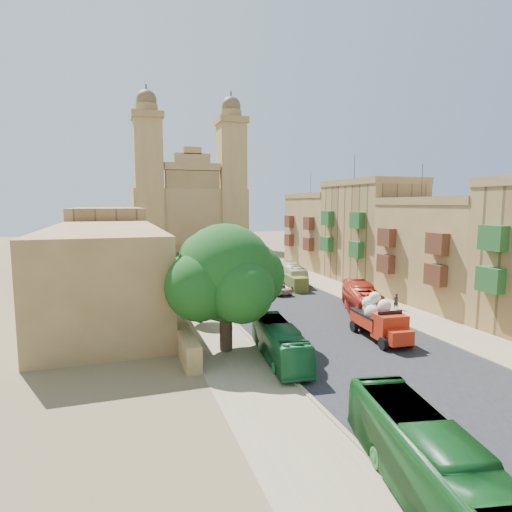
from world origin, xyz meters
TOP-DOWN VIEW (x-y plane):
  - ground at (0.00, 0.00)m, footprint 260.00×260.00m
  - road_surface at (0.00, 30.00)m, footprint 14.00×140.00m
  - sidewalk_east at (9.50, 30.00)m, footprint 5.00×140.00m
  - sidewalk_west at (-9.50, 30.00)m, footprint 5.00×140.00m
  - kerb_east at (7.00, 30.00)m, footprint 0.25×140.00m
  - kerb_west at (-7.00, 30.00)m, footprint 0.25×140.00m
  - townhouse_b at (15.95, 11.00)m, footprint 9.00×14.00m
  - townhouse_c at (15.95, 25.00)m, footprint 9.00×14.00m
  - townhouse_d at (15.95, 39.00)m, footprint 9.00×14.00m
  - west_wall at (-12.50, 20.00)m, footprint 1.00×40.00m
  - west_building_low at (-18.00, 18.00)m, footprint 10.00×28.00m
  - west_building_mid at (-18.00, 44.00)m, footprint 10.00×22.00m
  - church at (-0.00, 78.61)m, footprint 28.00×22.50m
  - ficus_tree at (-9.42, 4.01)m, footprint 9.25×8.51m
  - street_tree_a at (-10.00, 12.00)m, footprint 3.02×3.02m
  - street_tree_b at (-10.00, 24.00)m, footprint 2.95×2.95m
  - street_tree_c at (-10.00, 36.00)m, footprint 2.97×2.97m
  - street_tree_d at (-10.00, 48.00)m, footprint 2.87×2.87m
  - red_truck at (2.63, 2.68)m, footprint 2.87×6.36m
  - olive_pickup at (4.09, 22.78)m, footprint 2.13×4.37m
  - bus_green_south at (-6.50, -13.67)m, footprint 4.34×10.54m
  - bus_green_north at (-6.50, 1.00)m, footprint 3.09×9.15m
  - bus_red_east at (5.24, 9.46)m, footprint 6.11×10.55m
  - bus_cream_east at (5.53, 27.26)m, footprint 3.84×9.57m
  - car_blue_a at (-4.52, 10.94)m, footprint 1.66×4.11m
  - car_white_a at (-2.16, 24.47)m, footprint 2.16×3.97m
  - car_cream at (1.19, 21.33)m, footprint 2.29×4.56m
  - car_dkblue at (-5.00, 48.32)m, footprint 1.97×4.33m
  - car_white_b at (2.19, 38.05)m, footprint 2.62×4.27m
  - car_blue_b at (-2.40, 55.42)m, footprint 1.36×3.82m
  - pedestrian_a at (9.82, 10.50)m, footprint 0.60×0.41m
  - pedestrian_c at (9.35, 18.07)m, footprint 0.51×1.02m

SIDE VIEW (x-z plane):
  - ground at x=0.00m, z-range 0.00..0.00m
  - road_surface at x=0.00m, z-range 0.00..0.01m
  - sidewalk_east at x=9.50m, z-range 0.00..0.01m
  - sidewalk_west at x=-9.50m, z-range 0.00..0.01m
  - kerb_east at x=7.00m, z-range 0.00..0.12m
  - kerb_west at x=-7.00m, z-range 0.00..0.12m
  - car_dkblue at x=-5.00m, z-range 0.00..1.23m
  - car_cream at x=1.19m, z-range 0.00..1.24m
  - car_white_a at x=-2.16m, z-range 0.00..1.24m
  - car_blue_b at x=-2.40m, z-range 0.00..1.25m
  - car_white_b at x=2.19m, z-range 0.00..1.36m
  - car_blue_a at x=-4.52m, z-range 0.00..1.40m
  - pedestrian_a at x=9.82m, z-range 0.00..1.63m
  - pedestrian_c at x=9.35m, z-range 0.00..1.68m
  - olive_pickup at x=4.09m, z-range -0.02..1.75m
  - west_wall at x=-12.50m, z-range 0.00..1.80m
  - bus_green_north at x=-6.50m, z-range 0.00..2.50m
  - bus_cream_east at x=5.53m, z-range 0.00..2.60m
  - bus_green_south at x=-6.50m, z-range 0.00..2.86m
  - bus_red_east at x=5.24m, z-range 0.00..2.89m
  - red_truck at x=2.63m, z-range -0.22..3.41m
  - street_tree_d at x=-10.00m, z-range 0.74..5.15m
  - street_tree_b at x=-10.00m, z-range 0.76..5.31m
  - street_tree_c at x=-10.00m, z-range 0.77..5.33m
  - street_tree_a at x=-10.00m, z-range 0.78..5.42m
  - west_building_low at x=-18.00m, z-range 0.00..8.40m
  - west_building_mid at x=-18.00m, z-range 0.00..10.00m
  - ficus_tree at x=-9.42m, z-range 0.84..10.09m
  - townhouse_b at x=15.95m, z-range -1.79..13.11m
  - townhouse_d at x=15.95m, z-range -1.79..14.11m
  - townhouse_c at x=15.95m, z-range -1.79..15.61m
  - church at x=0.00m, z-range -8.63..27.67m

